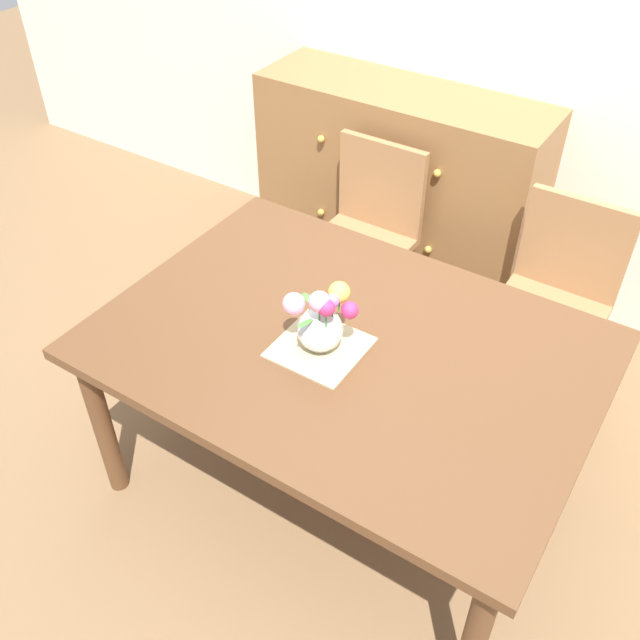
{
  "coord_description": "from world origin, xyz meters",
  "views": [
    {
      "loc": [
        0.85,
        -1.47,
        2.27
      ],
      "look_at": [
        -0.05,
        -0.08,
        0.86
      ],
      "focal_mm": 39.55,
      "sensor_mm": 36.0,
      "label": 1
    }
  ],
  "objects": [
    {
      "name": "back_wall",
      "position": [
        0.0,
        1.6,
        1.4
      ],
      "size": [
        7.0,
        0.1,
        2.8
      ],
      "primitive_type": "cube",
      "color": "silver",
      "rests_on": "ground_plane"
    },
    {
      "name": "chair_left",
      "position": [
        -0.44,
        0.91,
        0.52
      ],
      "size": [
        0.42,
        0.42,
        0.9
      ],
      "rotation": [
        0.0,
        0.0,
        3.14
      ],
      "color": "#9E7047",
      "rests_on": "ground_plane"
    },
    {
      "name": "ground_plane",
      "position": [
        0.0,
        0.0,
        0.0
      ],
      "size": [
        12.0,
        12.0,
        0.0
      ],
      "primitive_type": "plane",
      "color": "brown"
    },
    {
      "name": "flower_vase",
      "position": [
        -0.05,
        -0.08,
        0.85
      ],
      "size": [
        0.23,
        0.2,
        0.24
      ],
      "color": "silver",
      "rests_on": "placemat"
    },
    {
      "name": "chair_right",
      "position": [
        0.44,
        0.91,
        0.52
      ],
      "size": [
        0.42,
        0.42,
        0.9
      ],
      "rotation": [
        0.0,
        0.0,
        3.14
      ],
      "color": "#9E7047",
      "rests_on": "ground_plane"
    },
    {
      "name": "dresser",
      "position": [
        -0.51,
        1.33,
        0.5
      ],
      "size": [
        1.4,
        0.47,
        1.0
      ],
      "color": "olive",
      "rests_on": "ground_plane"
    },
    {
      "name": "placemat",
      "position": [
        -0.05,
        -0.08,
        0.74
      ],
      "size": [
        0.27,
        0.27,
        0.01
      ],
      "primitive_type": "cube",
      "color": "tan",
      "rests_on": "dining_table"
    },
    {
      "name": "dining_table",
      "position": [
        0.0,
        0.0,
        0.66
      ],
      "size": [
        1.6,
        1.14,
        0.74
      ],
      "color": "brown",
      "rests_on": "ground_plane"
    }
  ]
}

